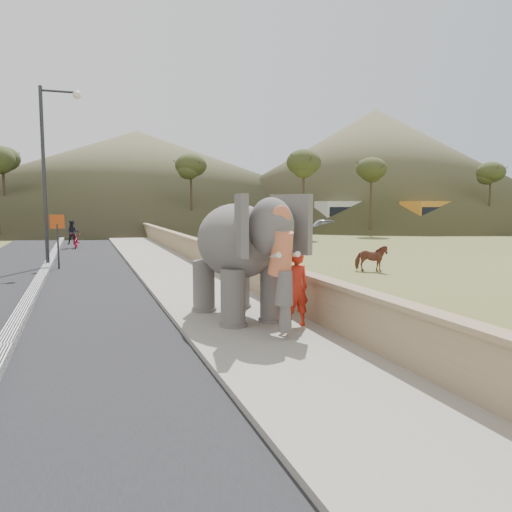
{
  "coord_description": "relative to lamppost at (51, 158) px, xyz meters",
  "views": [
    {
      "loc": [
        -3.5,
        -9.96,
        2.88
      ],
      "look_at": [
        0.2,
        0.61,
        1.7
      ],
      "focal_mm": 35.0,
      "sensor_mm": 36.0,
      "label": 1
    }
  ],
  "objects": [
    {
      "name": "bus_white",
      "position": [
        29.03,
        20.75,
        -3.32
      ],
      "size": [
        11.17,
        3.39,
        3.1
      ],
      "primitive_type": "cube",
      "rotation": [
        0.0,
        0.0,
        1.65
      ],
      "color": "silver",
      "rests_on": "ground"
    },
    {
      "name": "motorcyclist",
      "position": [
        0.75,
        9.78,
        -4.17
      ],
      "size": [
        0.96,
        1.89,
        1.83
      ],
      "color": "maroon",
      "rests_on": "ground"
    },
    {
      "name": "parapet",
      "position": [
        6.34,
        -4.25,
        -4.32
      ],
      "size": [
        0.3,
        120.0,
        1.1
      ],
      "primitive_type": "cube",
      "color": "tan",
      "rests_on": "ground"
    },
    {
      "name": "cow",
      "position": [
        12.71,
        -6.04,
        -4.3
      ],
      "size": [
        1.47,
        1.26,
        1.14
      ],
      "primitive_type": "imported",
      "rotation": [
        0.0,
        0.0,
        0.99
      ],
      "color": "brown",
      "rests_on": "ground"
    },
    {
      "name": "trees",
      "position": [
        6.01,
        12.53,
        -0.91
      ],
      "size": [
        48.34,
        43.39,
        8.95
      ],
      "color": "#473828",
      "rests_on": "ground"
    },
    {
      "name": "median",
      "position": [
        -0.31,
        -4.25,
        -4.76
      ],
      "size": [
        0.35,
        120.0,
        0.22
      ],
      "primitive_type": "cube",
      "color": "black",
      "rests_on": "ground"
    },
    {
      "name": "elephant_and_man",
      "position": [
        4.71,
        -12.79,
        -3.29
      ],
      "size": [
        2.52,
        4.21,
        2.88
      ],
      "color": "slate",
      "rests_on": "ground"
    },
    {
      "name": "bus_orange",
      "position": [
        36.07,
        17.25,
        -3.32
      ],
      "size": [
        11.28,
        5.1,
        3.1
      ],
      "primitive_type": "cube",
      "rotation": [
        0.0,
        0.0,
        1.82
      ],
      "color": "orange",
      "rests_on": "ground"
    },
    {
      "name": "hill_far",
      "position": [
        9.69,
        55.75,
        2.13
      ],
      "size": [
        80.0,
        80.0,
        14.0
      ],
      "primitive_type": "cone",
      "color": "brown",
      "rests_on": "ground"
    },
    {
      "name": "ground",
      "position": [
        4.69,
        -14.25,
        -4.87
      ],
      "size": [
        160.0,
        160.0,
        0.0
      ],
      "primitive_type": "plane",
      "color": "olive",
      "rests_on": "ground"
    },
    {
      "name": "road",
      "position": [
        -0.31,
        -4.25,
        -4.86
      ],
      "size": [
        7.0,
        120.0,
        0.03
      ],
      "primitive_type": "cube",
      "color": "black",
      "rests_on": "ground"
    },
    {
      "name": "walkway",
      "position": [
        4.69,
        -4.25,
        -4.8
      ],
      "size": [
        3.0,
        120.0,
        0.15
      ],
      "primitive_type": "cube",
      "color": "#9E9687",
      "rests_on": "ground"
    },
    {
      "name": "signboard",
      "position": [
        0.19,
        -0.92,
        -3.23
      ],
      "size": [
        0.6,
        0.08,
        2.4
      ],
      "color": "#2D2D33",
      "rests_on": "ground"
    },
    {
      "name": "distant_car",
      "position": [
        23.71,
        18.76,
        -4.15
      ],
      "size": [
        4.56,
        3.15,
        1.44
      ],
      "primitive_type": "imported",
      "rotation": [
        0.0,
        0.0,
        1.19
      ],
      "color": "#B9BAC0",
      "rests_on": "ground"
    },
    {
      "name": "lamppost",
      "position": [
        0.0,
        0.0,
        0.0
      ],
      "size": [
        1.76,
        0.36,
        8.0
      ],
      "color": "#2C2C31",
      "rests_on": "ground"
    },
    {
      "name": "hill_right",
      "position": [
        40.69,
        37.75,
        3.13
      ],
      "size": [
        56.0,
        56.0,
        16.0
      ],
      "primitive_type": "cone",
      "color": "brown",
      "rests_on": "ground"
    }
  ]
}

